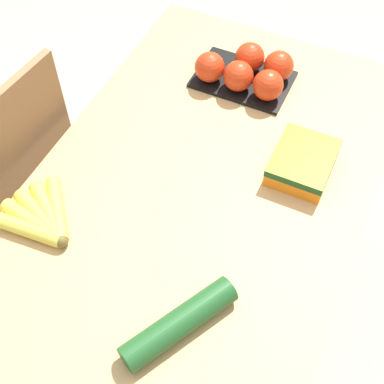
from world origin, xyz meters
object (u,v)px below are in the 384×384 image
Objects in this scene: chair at (4,197)px; tomato_pack at (248,72)px; cucumber_near at (179,323)px; carrot_bag at (303,161)px; banana_bunch at (42,219)px.

tomato_pack is (0.46, -0.54, 0.30)m from chair.
chair is at bearing 71.05° from cucumber_near.
tomato_pack is 1.54× the size of carrot_bag.
chair is 0.77m from cucumber_near.
carrot_bag is (-0.22, -0.22, -0.01)m from tomato_pack.
banana_bunch is 0.71× the size of tomato_pack.
tomato_pack is at bearing 45.52° from carrot_bag.
banana_bunch is 0.39m from cucumber_near.
carrot_bag is 0.48m from cucumber_near.
chair is 0.85m from carrot_bag.
carrot_bag is (0.24, -0.76, 0.29)m from chair.
chair reaches higher than cucumber_near.
tomato_pack reaches higher than cucumber_near.
chair is 3.66× the size of tomato_pack.
carrot_bag is at bearing -10.63° from cucumber_near.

